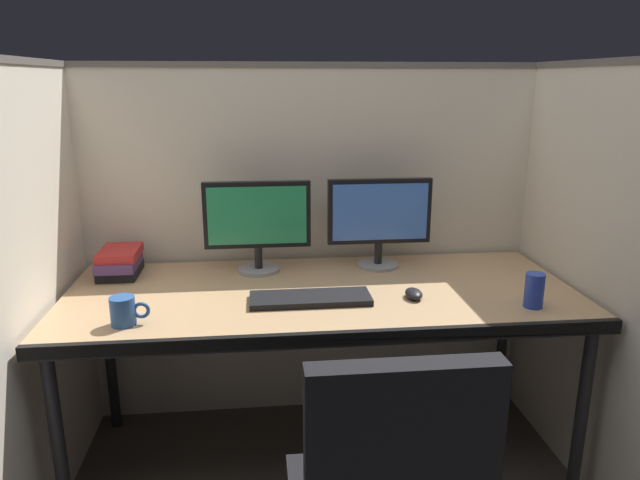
{
  "coord_description": "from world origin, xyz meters",
  "views": [
    {
      "loc": [
        -0.23,
        -1.74,
        1.5
      ],
      "look_at": [
        0.0,
        0.35,
        0.92
      ],
      "focal_mm": 32.58,
      "sensor_mm": 36.0,
      "label": 1
    }
  ],
  "objects": [
    {
      "name": "cubicle_partition_rear",
      "position": [
        0.0,
        0.74,
        0.79
      ],
      "size": [
        2.21,
        0.06,
        1.57
      ],
      "color": "beige",
      "rests_on": "ground"
    },
    {
      "name": "cubicle_partition_left",
      "position": [
        -0.99,
        0.2,
        0.79
      ],
      "size": [
        0.06,
        1.41,
        1.57
      ],
      "color": "beige",
      "rests_on": "ground"
    },
    {
      "name": "cubicle_partition_right",
      "position": [
        0.99,
        0.2,
        0.79
      ],
      "size": [
        0.06,
        1.41,
        1.57
      ],
      "color": "beige",
      "rests_on": "ground"
    },
    {
      "name": "desk",
      "position": [
        0.0,
        0.29,
        0.69
      ],
      "size": [
        1.9,
        0.8,
        0.74
      ],
      "color": "tan",
      "rests_on": "ground"
    },
    {
      "name": "monitor_left",
      "position": [
        -0.23,
        0.54,
        0.96
      ],
      "size": [
        0.43,
        0.17,
        0.37
      ],
      "color": "gray",
      "rests_on": "desk"
    },
    {
      "name": "monitor_right",
      "position": [
        0.27,
        0.55,
        0.96
      ],
      "size": [
        0.43,
        0.17,
        0.37
      ],
      "color": "gray",
      "rests_on": "desk"
    },
    {
      "name": "keyboard_main",
      "position": [
        -0.05,
        0.18,
        0.75
      ],
      "size": [
        0.43,
        0.15,
        0.02
      ],
      "primitive_type": "cube",
      "color": "black",
      "rests_on": "desk"
    },
    {
      "name": "computer_mouse",
      "position": [
        0.32,
        0.18,
        0.76
      ],
      "size": [
        0.06,
        0.1,
        0.04
      ],
      "color": "black",
      "rests_on": "desk"
    },
    {
      "name": "soda_can",
      "position": [
        0.71,
        0.05,
        0.8
      ],
      "size": [
        0.07,
        0.07,
        0.12
      ],
      "primitive_type": "cylinder",
      "color": "#263FB2",
      "rests_on": "desk"
    },
    {
      "name": "coffee_mug",
      "position": [
        -0.67,
        0.05,
        0.79
      ],
      "size": [
        0.13,
        0.08,
        0.09
      ],
      "color": "#264C8C",
      "rests_on": "desk"
    },
    {
      "name": "book_stack",
      "position": [
        -0.79,
        0.55,
        0.8
      ],
      "size": [
        0.15,
        0.23,
        0.11
      ],
      "color": "black",
      "rests_on": "desk"
    }
  ]
}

